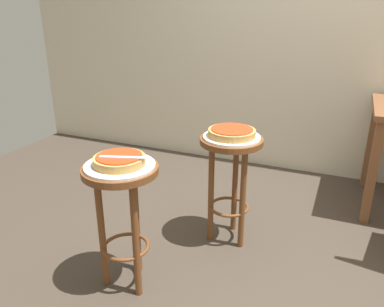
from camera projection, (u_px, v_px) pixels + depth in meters
name	position (u px, v px, depth m)	size (l,w,h in m)	color
ground_plane	(288.00, 284.00, 2.09)	(6.00, 6.00, 0.00)	#42382D
stool_foreground	(122.00, 200.00, 1.92)	(0.38, 0.38, 0.69)	brown
serving_plate_foreground	(120.00, 165.00, 1.85)	(0.35, 0.35, 0.01)	silver
pizza_foreground	(119.00, 160.00, 1.84)	(0.25, 0.25, 0.05)	tan
stool_middle	(230.00, 166.00, 2.32)	(0.38, 0.38, 0.69)	brown
serving_plate_middle	(232.00, 137.00, 2.25)	(0.34, 0.34, 0.01)	white
pizza_middle	(232.00, 132.00, 2.24)	(0.28, 0.28, 0.05)	tan
pizza_server_knife	(122.00, 157.00, 1.80)	(0.22, 0.02, 0.01)	silver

